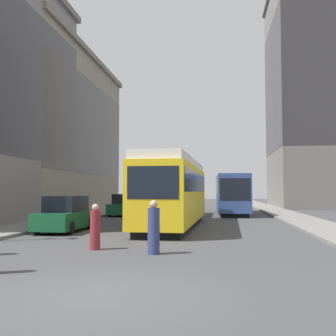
{
  "coord_description": "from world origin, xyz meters",
  "views": [
    {
      "loc": [
        2.48,
        -8.14,
        2.09
      ],
      "look_at": [
        -0.02,
        11.94,
        3.23
      ],
      "focal_mm": 43.43,
      "sensor_mm": 36.0,
      "label": 1
    }
  ],
  "objects_px": {
    "transit_bus": "(231,192)",
    "parked_car_left_mid": "(66,215)",
    "pedestrian_crossing_far": "(154,229)",
    "parked_car_left_near": "(125,206)",
    "pedestrian_crossing_near": "(95,228)",
    "streetcar": "(175,191)"
  },
  "relations": [
    {
      "from": "pedestrian_crossing_near",
      "to": "pedestrian_crossing_far",
      "type": "xyz_separation_m",
      "value": [
        2.24,
        -0.77,
        0.07
      ]
    },
    {
      "from": "streetcar",
      "to": "transit_bus",
      "type": "relative_size",
      "value": 1.22
    },
    {
      "from": "parked_car_left_mid",
      "to": "pedestrian_crossing_near",
      "type": "bearing_deg",
      "value": -60.18
    },
    {
      "from": "streetcar",
      "to": "transit_bus",
      "type": "xyz_separation_m",
      "value": [
        3.68,
        13.33,
        -0.15
      ]
    },
    {
      "from": "parked_car_left_mid",
      "to": "pedestrian_crossing_far",
      "type": "distance_m",
      "value": 9.0
    },
    {
      "from": "pedestrian_crossing_far",
      "to": "pedestrian_crossing_near",
      "type": "bearing_deg",
      "value": -164.67
    },
    {
      "from": "parked_car_left_mid",
      "to": "parked_car_left_near",
      "type": "bearing_deg",
      "value": 90.23
    },
    {
      "from": "parked_car_left_near",
      "to": "pedestrian_crossing_far",
      "type": "relative_size",
      "value": 2.74
    },
    {
      "from": "transit_bus",
      "to": "pedestrian_crossing_near",
      "type": "relative_size",
      "value": 6.95
    },
    {
      "from": "transit_bus",
      "to": "parked_car_left_near",
      "type": "height_order",
      "value": "transit_bus"
    },
    {
      "from": "streetcar",
      "to": "pedestrian_crossing_far",
      "type": "distance_m",
      "value": 10.33
    },
    {
      "from": "streetcar",
      "to": "parked_car_left_near",
      "type": "height_order",
      "value": "streetcar"
    },
    {
      "from": "transit_bus",
      "to": "parked_car_left_near",
      "type": "xyz_separation_m",
      "value": [
        -9.02,
        -3.17,
        -1.1
      ]
    },
    {
      "from": "pedestrian_crossing_far",
      "to": "parked_car_left_near",
      "type": "bearing_deg",
      "value": 140.08
    },
    {
      "from": "transit_bus",
      "to": "pedestrian_crossing_far",
      "type": "relative_size",
      "value": 6.34
    },
    {
      "from": "streetcar",
      "to": "pedestrian_crossing_near",
      "type": "distance_m",
      "value": 9.75
    },
    {
      "from": "transit_bus",
      "to": "parked_car_left_mid",
      "type": "relative_size",
      "value": 2.43
    },
    {
      "from": "parked_car_left_near",
      "to": "parked_car_left_mid",
      "type": "height_order",
      "value": "same"
    },
    {
      "from": "streetcar",
      "to": "parked_car_left_near",
      "type": "distance_m",
      "value": 11.55
    },
    {
      "from": "streetcar",
      "to": "parked_car_left_near",
      "type": "bearing_deg",
      "value": 119.4
    },
    {
      "from": "pedestrian_crossing_near",
      "to": "pedestrian_crossing_far",
      "type": "relative_size",
      "value": 0.91
    },
    {
      "from": "transit_bus",
      "to": "parked_car_left_mid",
      "type": "xyz_separation_m",
      "value": [
        -9.03,
        -16.64,
        -1.1
      ]
    }
  ]
}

